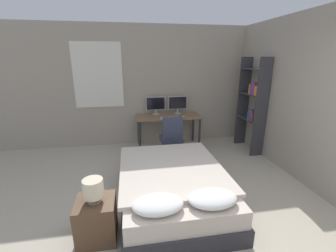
{
  "coord_description": "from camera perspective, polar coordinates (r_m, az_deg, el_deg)",
  "views": [
    {
      "loc": [
        -0.79,
        -1.59,
        1.98
      ],
      "look_at": [
        -0.09,
        2.41,
        0.75
      ],
      "focal_mm": 24.0,
      "sensor_mm": 36.0,
      "label": 1
    }
  ],
  "objects": [
    {
      "name": "bedside_lamp",
      "position": [
        2.62,
        -18.46,
        -14.82
      ],
      "size": [
        0.22,
        0.22,
        0.27
      ],
      "color": "gray",
      "rests_on": "nightstand"
    },
    {
      "name": "bed",
      "position": [
        3.28,
        1.21,
        -14.99
      ],
      "size": [
        1.44,
        1.99,
        0.57
      ],
      "color": "#2D2D33",
      "rests_on": "ground_plane"
    },
    {
      "name": "wall_side_right",
      "position": [
        4.2,
        31.76,
        5.69
      ],
      "size": [
        0.06,
        12.0,
        2.7
      ],
      "color": "#9E9384",
      "rests_on": "ground_plane"
    },
    {
      "name": "monitor_left",
      "position": [
        5.2,
        -3.16,
        5.5
      ],
      "size": [
        0.45,
        0.16,
        0.41
      ],
      "color": "#B7B7BC",
      "rests_on": "desk"
    },
    {
      "name": "keyboard",
      "position": [
        4.9,
        0.46,
        2.11
      ],
      "size": [
        0.42,
        0.13,
        0.02
      ],
      "color": "#B7B7BC",
      "rests_on": "desk"
    },
    {
      "name": "bookshelf",
      "position": [
        5.09,
        20.96,
        5.79
      ],
      "size": [
        0.27,
        0.76,
        2.01
      ],
      "color": "#333338",
      "rests_on": "ground_plane"
    },
    {
      "name": "computer_mouse",
      "position": [
        4.96,
        3.86,
        2.35
      ],
      "size": [
        0.07,
        0.05,
        0.04
      ],
      "color": "#B7B7BC",
      "rests_on": "desk"
    },
    {
      "name": "wall_back",
      "position": [
        5.32,
        -1.55,
        10.08
      ],
      "size": [
        12.0,
        0.08,
        2.7
      ],
      "color": "#9E9384",
      "rests_on": "ground_plane"
    },
    {
      "name": "nightstand",
      "position": [
        2.85,
        -17.66,
        -21.73
      ],
      "size": [
        0.43,
        0.41,
        0.48
      ],
      "color": "brown",
      "rests_on": "ground_plane"
    },
    {
      "name": "office_chair",
      "position": [
        4.54,
        0.88,
        -4.18
      ],
      "size": [
        0.52,
        0.52,
        0.91
      ],
      "color": "black",
      "rests_on": "ground_plane"
    },
    {
      "name": "desk",
      "position": [
        5.11,
        0.06,
        1.59
      ],
      "size": [
        1.44,
        0.61,
        0.73
      ],
      "color": "#846042",
      "rests_on": "ground_plane"
    },
    {
      "name": "monitor_right",
      "position": [
        5.28,
        2.46,
        5.69
      ],
      "size": [
        0.45,
        0.16,
        0.41
      ],
      "color": "#B7B7BC",
      "rests_on": "desk"
    }
  ]
}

